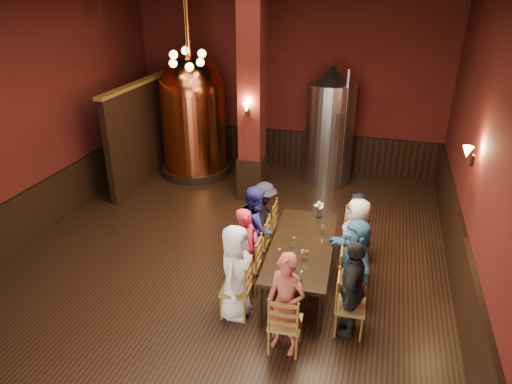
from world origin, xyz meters
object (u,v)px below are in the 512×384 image
(person_1, at_px, (247,250))
(steel_vessel, at_px, (329,126))
(person_2, at_px, (256,228))
(dining_table, at_px, (302,248))
(rose_vase, at_px, (319,208))
(copper_kettle, at_px, (193,115))
(person_0, at_px, (236,272))

(person_1, distance_m, steel_vessel, 4.90)
(person_1, relative_size, person_2, 0.94)
(dining_table, distance_m, person_2, 0.92)
(steel_vessel, bearing_deg, person_2, -98.95)
(rose_vase, bearing_deg, person_2, -143.47)
(person_1, distance_m, copper_kettle, 5.27)
(dining_table, relative_size, person_0, 1.61)
(person_2, bearing_deg, copper_kettle, 19.25)
(person_0, bearing_deg, person_1, 3.95)
(copper_kettle, relative_size, rose_vase, 13.82)
(dining_table, distance_m, person_0, 1.31)
(person_2, bearing_deg, rose_vase, -70.38)
(dining_table, relative_size, steel_vessel, 0.85)
(person_0, xyz_separation_m, copper_kettle, (-2.81, 5.07, 0.80))
(dining_table, bearing_deg, steel_vessel, 89.77)
(person_2, distance_m, steel_vessel, 4.25)
(copper_kettle, distance_m, steel_vessel, 3.42)
(person_1, bearing_deg, dining_table, -50.78)
(person_2, relative_size, rose_vase, 5.03)
(person_2, height_order, steel_vessel, steel_vessel)
(person_1, relative_size, steel_vessel, 0.51)
(rose_vase, bearing_deg, steel_vessel, 95.33)
(person_0, height_order, person_1, person_0)
(person_0, relative_size, rose_vase, 4.92)
(person_1, relative_size, rose_vase, 4.73)
(dining_table, distance_m, steel_vessel, 4.51)
(dining_table, height_order, copper_kettle, copper_kettle)
(copper_kettle, bearing_deg, person_1, -57.81)
(person_2, relative_size, steel_vessel, 0.54)
(person_0, distance_m, person_2, 1.33)
(dining_table, xyz_separation_m, copper_kettle, (-3.60, 4.03, 0.87))
(person_2, xyz_separation_m, steel_vessel, (0.65, 4.15, 0.66))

